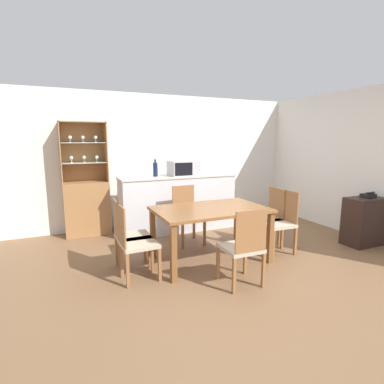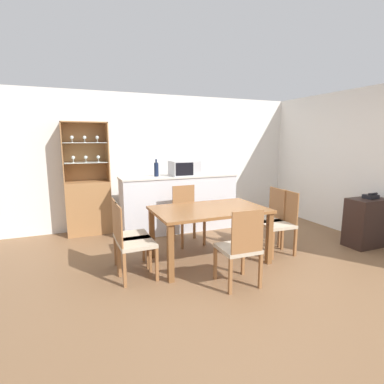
{
  "view_description": "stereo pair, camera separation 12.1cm",
  "coord_description": "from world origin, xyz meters",
  "px_view_note": "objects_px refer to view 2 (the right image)",
  "views": [
    {
      "loc": [
        -2.19,
        -3.13,
        1.68
      ],
      "look_at": [
        -0.26,
        1.19,
        0.85
      ],
      "focal_mm": 28.0,
      "sensor_mm": 36.0,
      "label": 1
    },
    {
      "loc": [
        -2.08,
        -3.17,
        1.68
      ],
      "look_at": [
        -0.26,
        1.19,
        0.85
      ],
      "focal_mm": 28.0,
      "sensor_mm": 36.0,
      "label": 2
    }
  ],
  "objects_px": {
    "dining_chair_side_left_near": "(132,242)",
    "wine_bottle": "(156,169)",
    "dining_chair_side_right_near": "(280,223)",
    "dining_chair_head_near": "(240,248)",
    "dining_chair_side_right_far": "(268,218)",
    "display_cabinet": "(88,200)",
    "telephone": "(371,196)",
    "side_cabinet": "(366,222)",
    "dining_chair_head_far": "(187,215)",
    "dining_chair_side_left_far": "(128,235)",
    "microwave": "(184,168)",
    "dining_table": "(209,215)"
  },
  "relations": [
    {
      "from": "dining_chair_side_right_far",
      "to": "side_cabinet",
      "type": "relative_size",
      "value": 1.21
    },
    {
      "from": "dining_chair_head_near",
      "to": "wine_bottle",
      "type": "bearing_deg",
      "value": 99.22
    },
    {
      "from": "microwave",
      "to": "display_cabinet",
      "type": "bearing_deg",
      "value": 164.16
    },
    {
      "from": "dining_chair_side_left_near",
      "to": "telephone",
      "type": "xyz_separation_m",
      "value": [
        3.71,
        -0.29,
        0.34
      ]
    },
    {
      "from": "dining_chair_head_near",
      "to": "wine_bottle",
      "type": "xyz_separation_m",
      "value": [
        -0.3,
        2.35,
        0.7
      ]
    },
    {
      "from": "display_cabinet",
      "to": "microwave",
      "type": "distance_m",
      "value": 1.83
    },
    {
      "from": "dining_chair_side_right_far",
      "to": "wine_bottle",
      "type": "bearing_deg",
      "value": 48.52
    },
    {
      "from": "dining_table",
      "to": "dining_chair_side_left_far",
      "type": "xyz_separation_m",
      "value": [
        -1.1,
        0.15,
        -0.2
      ]
    },
    {
      "from": "dining_chair_head_far",
      "to": "dining_chair_side_right_near",
      "type": "bearing_deg",
      "value": 137.28
    },
    {
      "from": "display_cabinet",
      "to": "dining_chair_side_right_near",
      "type": "xyz_separation_m",
      "value": [
        2.56,
        -2.12,
        -0.14
      ]
    },
    {
      "from": "dining_chair_head_near",
      "to": "side_cabinet",
      "type": "distance_m",
      "value": 2.59
    },
    {
      "from": "dining_chair_side_left_near",
      "to": "dining_chair_head_far",
      "type": "height_order",
      "value": "same"
    },
    {
      "from": "display_cabinet",
      "to": "microwave",
      "type": "xyz_separation_m",
      "value": [
        1.67,
        -0.47,
        0.56
      ]
    },
    {
      "from": "dining_chair_side_left_near",
      "to": "dining_chair_side_right_far",
      "type": "height_order",
      "value": "same"
    },
    {
      "from": "dining_chair_head_near",
      "to": "dining_chair_side_right_far",
      "type": "bearing_deg",
      "value": 42.73
    },
    {
      "from": "dining_chair_side_left_far",
      "to": "wine_bottle",
      "type": "bearing_deg",
      "value": 151.18
    },
    {
      "from": "display_cabinet",
      "to": "microwave",
      "type": "bearing_deg",
      "value": -15.84
    },
    {
      "from": "dining_chair_side_left_far",
      "to": "dining_chair_side_left_near",
      "type": "height_order",
      "value": "same"
    },
    {
      "from": "dining_table",
      "to": "dining_chair_side_right_near",
      "type": "relative_size",
      "value": 1.64
    },
    {
      "from": "display_cabinet",
      "to": "wine_bottle",
      "type": "distance_m",
      "value": 1.35
    },
    {
      "from": "dining_chair_side_left_near",
      "to": "wine_bottle",
      "type": "xyz_separation_m",
      "value": [
        0.79,
        1.68,
        0.7
      ]
    },
    {
      "from": "display_cabinet",
      "to": "dining_chair_head_far",
      "type": "relative_size",
      "value": 2.13
    },
    {
      "from": "side_cabinet",
      "to": "dining_chair_side_left_near",
      "type": "bearing_deg",
      "value": 175.39
    },
    {
      "from": "dining_chair_head_far",
      "to": "side_cabinet",
      "type": "xyz_separation_m",
      "value": [
        2.56,
        -1.25,
        -0.08
      ]
    },
    {
      "from": "dining_chair_side_right_far",
      "to": "telephone",
      "type": "relative_size",
      "value": 4.71
    },
    {
      "from": "dining_chair_head_far",
      "to": "dining_chair_side_left_near",
      "type": "bearing_deg",
      "value": 39.47
    },
    {
      "from": "dining_chair_side_left_far",
      "to": "wine_bottle",
      "type": "height_order",
      "value": "wine_bottle"
    },
    {
      "from": "dining_chair_side_right_far",
      "to": "microwave",
      "type": "distance_m",
      "value": 1.76
    },
    {
      "from": "side_cabinet",
      "to": "microwave",
      "type": "bearing_deg",
      "value": 140.48
    },
    {
      "from": "dining_chair_side_right_near",
      "to": "dining_chair_side_right_far",
      "type": "bearing_deg",
      "value": 3.72
    },
    {
      "from": "dining_chair_side_left_near",
      "to": "wine_bottle",
      "type": "distance_m",
      "value": 1.98
    },
    {
      "from": "wine_bottle",
      "to": "telephone",
      "type": "relative_size",
      "value": 1.54
    },
    {
      "from": "dining_chair_side_right_far",
      "to": "microwave",
      "type": "relative_size",
      "value": 1.81
    },
    {
      "from": "telephone",
      "to": "side_cabinet",
      "type": "bearing_deg",
      "value": -176.76
    },
    {
      "from": "display_cabinet",
      "to": "side_cabinet",
      "type": "height_order",
      "value": "display_cabinet"
    },
    {
      "from": "microwave",
      "to": "side_cabinet",
      "type": "xyz_separation_m",
      "value": [
        2.34,
        -1.93,
        -0.78
      ]
    },
    {
      "from": "microwave",
      "to": "dining_chair_head_far",
      "type": "bearing_deg",
      "value": -107.68
    },
    {
      "from": "dining_chair_side_right_far",
      "to": "microwave",
      "type": "xyz_separation_m",
      "value": [
        -0.89,
        1.35,
        0.71
      ]
    },
    {
      "from": "display_cabinet",
      "to": "dining_chair_head_near",
      "type": "relative_size",
      "value": 2.13
    },
    {
      "from": "wine_bottle",
      "to": "dining_chair_side_right_near",
      "type": "bearing_deg",
      "value": -50.06
    },
    {
      "from": "display_cabinet",
      "to": "side_cabinet",
      "type": "bearing_deg",
      "value": -30.95
    },
    {
      "from": "display_cabinet",
      "to": "dining_chair_side_right_near",
      "type": "distance_m",
      "value": 3.32
    },
    {
      "from": "dining_chair_side_left_far",
      "to": "dining_chair_side_right_near",
      "type": "distance_m",
      "value": 2.22
    },
    {
      "from": "display_cabinet",
      "to": "telephone",
      "type": "distance_m",
      "value": 4.73
    },
    {
      "from": "dining_chair_side_right_far",
      "to": "dining_chair_head_near",
      "type": "relative_size",
      "value": 1.0
    },
    {
      "from": "dining_table",
      "to": "microwave",
      "type": "xyz_separation_m",
      "value": [
        0.22,
        1.49,
        0.51
      ]
    },
    {
      "from": "dining_chair_side_right_far",
      "to": "side_cabinet",
      "type": "distance_m",
      "value": 1.57
    },
    {
      "from": "dining_chair_head_near",
      "to": "dining_chair_head_far",
      "type": "distance_m",
      "value": 1.63
    },
    {
      "from": "dining_chair_side_right_near",
      "to": "dining_chair_head_far",
      "type": "xyz_separation_m",
      "value": [
        -1.1,
        0.96,
        0.0
      ]
    },
    {
      "from": "dining_chair_side_right_far",
      "to": "telephone",
      "type": "xyz_separation_m",
      "value": [
        1.51,
        -0.58,
        0.34
      ]
    }
  ]
}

